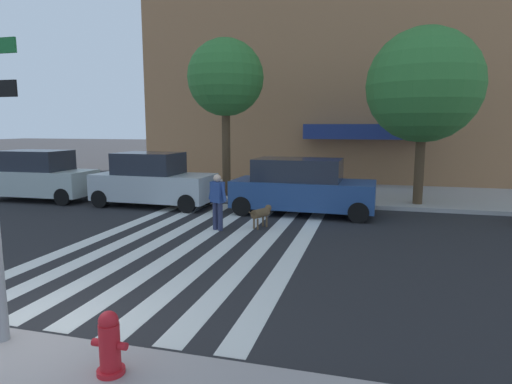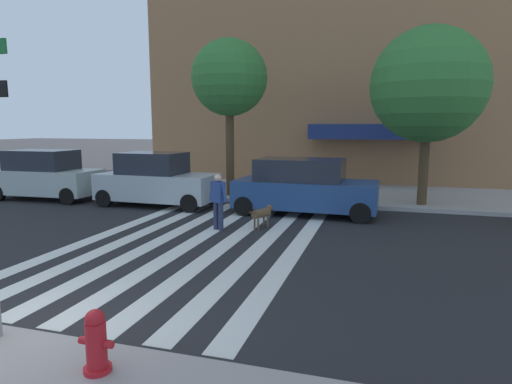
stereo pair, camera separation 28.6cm
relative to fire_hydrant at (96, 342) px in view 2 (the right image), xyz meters
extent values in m
plane|color=#232326|center=(-2.04, 6.26, -0.52)|extent=(160.00, 160.00, 0.00)
cube|color=#A8A3A0|center=(-2.04, 14.89, -0.45)|extent=(80.00, 6.00, 0.15)
cube|color=silver|center=(-4.27, 6.26, -0.52)|extent=(0.45, 10.66, 0.01)
cube|color=silver|center=(-3.37, 6.26, -0.52)|extent=(0.45, 10.66, 0.01)
cube|color=silver|center=(-2.47, 6.26, -0.52)|extent=(0.45, 10.66, 0.01)
cube|color=silver|center=(-1.57, 6.26, -0.52)|extent=(0.45, 10.66, 0.01)
cube|color=silver|center=(-0.67, 6.26, -0.52)|extent=(0.45, 10.66, 0.01)
cube|color=silver|center=(0.23, 6.26, -0.52)|extent=(0.45, 10.66, 0.01)
cube|color=silver|center=(1.13, 6.26, -0.52)|extent=(0.45, 10.66, 0.01)
cube|color=navy|center=(2.42, 17.29, 2.23)|extent=(5.61, 1.60, 0.70)
cylinder|color=red|center=(0.00, 0.00, -0.34)|extent=(0.32, 0.32, 0.06)
cylinder|color=red|center=(0.00, 0.00, -0.04)|extent=(0.24, 0.24, 0.55)
sphere|color=red|center=(0.00, 0.00, 0.28)|extent=(0.23, 0.23, 0.23)
cylinder|color=red|center=(-0.17, 0.00, -0.01)|extent=(0.10, 0.09, 0.09)
cylinder|color=red|center=(0.17, 0.00, -0.01)|extent=(0.10, 0.09, 0.09)
cube|color=#AFBEBA|center=(-10.20, 10.49, 0.22)|extent=(4.34, 1.99, 0.98)
cube|color=#232833|center=(-10.37, 10.49, 1.11)|extent=(2.62, 1.72, 0.80)
cylinder|color=black|center=(-8.55, 11.40, -0.19)|extent=(0.67, 0.24, 0.66)
cylinder|color=black|center=(-8.51, 9.68, -0.19)|extent=(0.67, 0.24, 0.66)
cylinder|color=black|center=(-11.89, 11.31, -0.19)|extent=(0.67, 0.24, 0.66)
cube|color=#AFBABF|center=(-5.08, 10.49, 0.22)|extent=(4.53, 1.98, 0.97)
cube|color=#232833|center=(-5.26, 10.50, 1.10)|extent=(2.36, 1.71, 0.80)
cylinder|color=black|center=(-3.29, 11.32, -0.19)|extent=(0.66, 0.23, 0.66)
cylinder|color=black|center=(-3.33, 9.59, -0.19)|extent=(0.66, 0.23, 0.66)
cylinder|color=black|center=(-6.83, 11.39, -0.19)|extent=(0.66, 0.23, 0.66)
cylinder|color=black|center=(-6.86, 9.67, -0.19)|extent=(0.66, 0.23, 0.66)
cube|color=navy|center=(0.60, 10.49, 0.18)|extent=(4.85, 2.07, 0.91)
cube|color=#232833|center=(0.40, 10.50, 1.01)|extent=(2.96, 1.79, 0.74)
cylinder|color=black|center=(2.54, 11.35, -0.19)|extent=(0.66, 0.24, 0.66)
cylinder|color=black|center=(2.50, 9.55, -0.19)|extent=(0.66, 0.24, 0.66)
cylinder|color=black|center=(-1.30, 11.44, -0.19)|extent=(0.66, 0.24, 0.66)
cylinder|color=black|center=(-1.34, 9.64, -0.19)|extent=(0.66, 0.24, 0.66)
cylinder|color=#4C3823|center=(-2.97, 12.79, 1.60)|extent=(0.34, 0.34, 3.94)
sphere|color=#337533|center=(-2.97, 12.79, 4.42)|extent=(3.08, 3.08, 3.08)
cylinder|color=#4C3823|center=(4.53, 12.74, 1.22)|extent=(0.35, 0.35, 3.18)
sphere|color=#337533|center=(4.53, 12.74, 3.93)|extent=(4.07, 4.07, 4.07)
cylinder|color=#282D4C|center=(-1.52, 7.55, -0.11)|extent=(0.20, 0.20, 0.82)
cylinder|color=#282D4C|center=(-1.34, 7.47, -0.11)|extent=(0.20, 0.20, 0.82)
cube|color=navy|center=(-1.43, 7.51, 0.60)|extent=(0.44, 0.37, 0.60)
cylinder|color=navy|center=(-1.65, 7.61, 0.63)|extent=(0.24, 0.17, 0.57)
cylinder|color=navy|center=(-1.21, 7.42, 0.63)|extent=(0.24, 0.17, 0.57)
sphere|color=beige|center=(-1.43, 7.51, 1.01)|extent=(0.29, 0.29, 0.22)
cylinder|color=brown|center=(-0.30, 8.07, -0.07)|extent=(0.49, 0.67, 0.26)
sphere|color=brown|center=(-0.14, 8.43, 0.03)|extent=(0.26, 0.26, 0.20)
cylinder|color=brown|center=(-0.46, 7.70, -0.02)|extent=(0.13, 0.23, 0.16)
cylinder|color=brown|center=(-0.27, 8.30, -0.36)|extent=(0.07, 0.07, 0.32)
cylinder|color=brown|center=(-0.15, 8.24, -0.36)|extent=(0.07, 0.07, 0.32)
cylinder|color=brown|center=(-0.45, 7.91, -0.36)|extent=(0.07, 0.07, 0.32)
cylinder|color=brown|center=(-0.32, 7.85, -0.36)|extent=(0.07, 0.07, 0.32)
camera|label=1|loc=(2.84, -4.03, 2.48)|focal=30.19mm
camera|label=2|loc=(3.11, -3.95, 2.48)|focal=30.19mm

